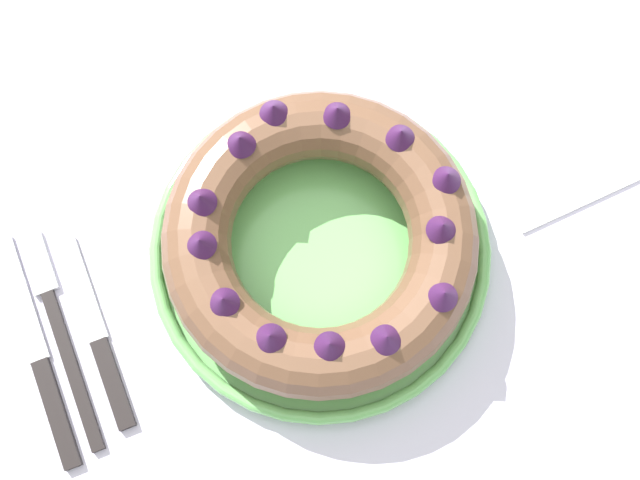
% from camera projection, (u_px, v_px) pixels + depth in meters
% --- Properties ---
extents(ground_plane, '(8.00, 8.00, 0.00)m').
position_uv_depth(ground_plane, '(339.00, 370.00, 1.55)').
color(ground_plane, '#4C4742').
extents(dining_table, '(1.15, 1.11, 0.73)m').
position_uv_depth(dining_table, '(352.00, 293.00, 0.94)').
color(dining_table, silver).
rests_on(dining_table, ground_plane).
extents(serving_dish, '(0.32, 0.32, 0.02)m').
position_uv_depth(serving_dish, '(320.00, 252.00, 0.85)').
color(serving_dish, '#6BB760').
rests_on(serving_dish, dining_table).
extents(bundt_cake, '(0.29, 0.29, 0.08)m').
position_uv_depth(bundt_cake, '(320.00, 240.00, 0.80)').
color(bundt_cake, brown).
rests_on(bundt_cake, serving_dish).
extents(fork, '(0.02, 0.22, 0.01)m').
position_uv_depth(fork, '(57.00, 322.00, 0.84)').
color(fork, black).
rests_on(fork, dining_table).
extents(serving_knife, '(0.02, 0.23, 0.01)m').
position_uv_depth(serving_knife, '(41.00, 365.00, 0.83)').
color(serving_knife, black).
rests_on(serving_knife, dining_table).
extents(cake_knife, '(0.02, 0.19, 0.01)m').
position_uv_depth(cake_knife, '(100.00, 344.00, 0.83)').
color(cake_knife, black).
rests_on(cake_knife, dining_table).
extents(napkin, '(0.14, 0.10, 0.00)m').
position_uv_depth(napkin, '(561.00, 164.00, 0.88)').
color(napkin, white).
rests_on(napkin, dining_table).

